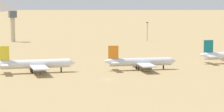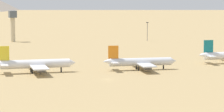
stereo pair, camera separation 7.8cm
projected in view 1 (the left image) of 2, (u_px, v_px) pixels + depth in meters
The scene contains 5 objects.
ground at pixel (108, 79), 260.71m from camera, with size 4000.00×4000.00×0.00m, color tan.
parked_jet_yellow_2 at pixel (34, 64), 279.23m from camera, with size 38.77×32.89×12.81m.
parked_jet_orange_3 at pixel (140, 62), 289.24m from camera, with size 35.96×30.71×11.93m.
control_tower at pixel (13, 23), 433.50m from camera, with size 5.20×5.20×22.19m.
light_pole_mid at pixel (147, 30), 441.10m from camera, with size 1.80×0.50×13.61m.
Camera 1 is at (-95.20, -239.60, 40.03)m, focal length 97.68 mm.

